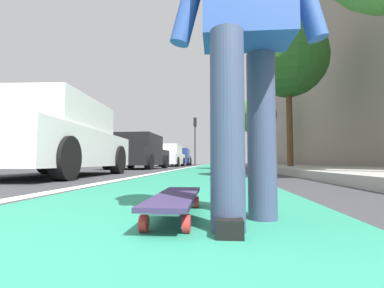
{
  "coord_description": "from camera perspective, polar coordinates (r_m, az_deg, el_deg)",
  "views": [
    {
      "loc": [
        -0.36,
        -0.35,
        0.28
      ],
      "look_at": [
        12.55,
        0.78,
        1.14
      ],
      "focal_mm": 25.94,
      "sensor_mm": 36.0,
      "label": 1
    }
  ],
  "objects": [
    {
      "name": "bike_lane_paint",
      "position": [
        24.36,
        4.18,
        -4.45
      ],
      "size": [
        56.0,
        2.05,
        0.0
      ],
      "primitive_type": "cube",
      "color": "#288466",
      "rests_on": "ground"
    },
    {
      "name": "parked_car_mid",
      "position": [
        12.17,
        -10.89,
        -1.75
      ],
      "size": [
        4.25,
        2.04,
        1.47
      ],
      "color": "black",
      "rests_on": "ground"
    },
    {
      "name": "street_tree_mid",
      "position": [
        11.4,
        19.14,
        16.22
      ],
      "size": [
        2.88,
        2.88,
        5.6
      ],
      "color": "brown",
      "rests_on": "ground"
    },
    {
      "name": "street_tree_far",
      "position": [
        18.88,
        13.2,
        5.65
      ],
      "size": [
        2.55,
        2.55,
        4.65
      ],
      "color": "brown",
      "rests_on": "ground"
    },
    {
      "name": "lane_stripe_white",
      "position": [
        20.42,
        0.7,
        -4.58
      ],
      "size": [
        52.0,
        0.16,
        0.01
      ],
      "primitive_type": "cube",
      "color": "silver",
      "rests_on": "ground"
    },
    {
      "name": "traffic_light",
      "position": [
        25.55,
        0.63,
        2.39
      ],
      "size": [
        0.33,
        0.28,
        4.4
      ],
      "color": "#2D2D2D",
      "rests_on": "ground"
    },
    {
      "name": "skater_person",
      "position": [
        1.42,
        11.06,
        24.02
      ],
      "size": [
        0.46,
        0.72,
        1.64
      ],
      "color": "#384260",
      "rests_on": "ground"
    },
    {
      "name": "parked_car_far",
      "position": [
        18.91,
        -4.96,
        -2.5
      ],
      "size": [
        4.38,
        1.95,
        1.47
      ],
      "color": "silver",
      "rests_on": "ground"
    },
    {
      "name": "parked_car_near",
      "position": [
        6.11,
        -26.58,
        0.82
      ],
      "size": [
        4.26,
        2.13,
        1.5
      ],
      "color": "silver",
      "rests_on": "ground"
    },
    {
      "name": "ground_plane",
      "position": [
        10.37,
        3.06,
        -5.33
      ],
      "size": [
        80.0,
        80.0,
        0.0
      ],
      "primitive_type": "plane",
      "color": "#38383D"
    },
    {
      "name": "skateboard",
      "position": [
        1.42,
        -3.39,
        -11.19
      ],
      "size": [
        0.84,
        0.21,
        0.11
      ],
      "color": "red",
      "rests_on": "ground"
    },
    {
      "name": "parked_car_end",
      "position": [
        24.76,
        -2.61,
        -2.76
      ],
      "size": [
        4.55,
        1.96,
        1.5
      ],
      "color": "navy",
      "rests_on": "ground"
    },
    {
      "name": "sidewalk_curb",
      "position": [
        18.62,
        14.61,
        -4.32
      ],
      "size": [
        52.0,
        3.2,
        0.14
      ],
      "primitive_type": "cube",
      "color": "#9E9B93",
      "rests_on": "ground"
    },
    {
      "name": "building_facade",
      "position": [
        23.58,
        19.41,
        7.96
      ],
      "size": [
        40.0,
        1.2,
        10.0
      ],
      "primitive_type": "cube",
      "color": "gray",
      "rests_on": "ground"
    }
  ]
}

